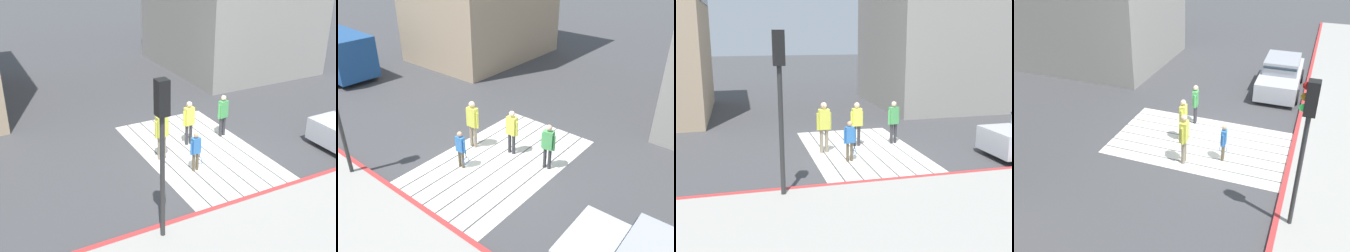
% 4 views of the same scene
% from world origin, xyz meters
% --- Properties ---
extents(ground_plane, '(120.00, 120.00, 0.00)m').
position_xyz_m(ground_plane, '(0.00, 0.00, 0.00)').
color(ground_plane, '#424244').
extents(crosswalk_stripes, '(6.40, 3.80, 0.01)m').
position_xyz_m(crosswalk_stripes, '(0.00, -0.00, 0.01)').
color(crosswalk_stripes, silver).
rests_on(crosswalk_stripes, ground).
extents(sidewalk_west, '(4.80, 40.00, 0.12)m').
position_xyz_m(sidewalk_west, '(-5.60, 0.00, 0.06)').
color(sidewalk_west, '#9E9B93').
rests_on(sidewalk_west, ground).
extents(curb_painted, '(0.16, 40.00, 0.13)m').
position_xyz_m(curb_painted, '(-3.25, 0.00, 0.07)').
color(curb_painted, '#BC3333').
rests_on(curb_painted, ground).
extents(traffic_light_corner, '(0.39, 0.28, 4.24)m').
position_xyz_m(traffic_light_corner, '(-3.58, 3.21, 3.04)').
color(traffic_light_corner, '#2D2D2D').
rests_on(traffic_light_corner, ground).
extents(pedestrian_adult_lead, '(0.24, 0.49, 1.66)m').
position_xyz_m(pedestrian_adult_lead, '(0.67, 0.02, 0.97)').
color(pedestrian_adult_lead, '#333338').
rests_on(pedestrian_adult_lead, ground).
extents(pedestrian_adult_trailing, '(0.25, 0.53, 1.81)m').
position_xyz_m(pedestrian_adult_trailing, '(0.14, 1.37, 1.05)').
color(pedestrian_adult_trailing, gray).
rests_on(pedestrian_adult_trailing, ground).
extents(pedestrian_adult_side, '(0.26, 0.47, 1.63)m').
position_xyz_m(pedestrian_adult_side, '(0.70, -1.44, 0.95)').
color(pedestrian_adult_side, '#333338').
rests_on(pedestrian_adult_side, ground).
extents(pedestrian_child_with_racket, '(0.28, 0.41, 1.36)m').
position_xyz_m(pedestrian_child_with_racket, '(-1.06, 0.76, 0.77)').
color(pedestrian_child_with_racket, brown).
rests_on(pedestrian_child_with_racket, ground).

